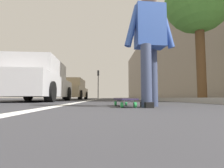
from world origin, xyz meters
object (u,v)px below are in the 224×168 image
skateboard (124,100)px  parked_car_mid (71,90)px  parked_car_near (37,82)px  traffic_light (98,79)px  street_tree_near (198,1)px  skater_person (150,39)px

skateboard → parked_car_mid: parked_car_mid is taller
parked_car_near → skateboard: bearing=-144.2°
traffic_light → skateboard: bearing=-176.6°
parked_car_near → street_tree_near: size_ratio=0.91×
skateboard → street_tree_near: size_ratio=0.17×
skateboard → street_tree_near: bearing=-42.5°
parked_car_near → street_tree_near: (-0.41, -5.88, 2.97)m
traffic_light → street_tree_near: street_tree_near is taller
skateboard → skater_person: size_ratio=0.52×
skateboard → traffic_light: bearing=3.4°
parked_car_near → street_tree_near: bearing=-94.0°
parked_car_mid → traffic_light: 13.50m
parked_car_mid → street_tree_near: bearing=-138.9°
skater_person → parked_car_near: size_ratio=0.37×
skateboard → skater_person: (-0.15, -0.35, 0.84)m
street_tree_near → traffic_light: bearing=12.7°
skater_person → parked_car_near: bearing=38.0°
parked_car_near → traffic_light: bearing=-4.0°
skateboard → parked_car_mid: (10.16, 2.77, 0.61)m
parked_car_near → parked_car_mid: size_ratio=0.99×
skateboard → traffic_light: size_ratio=0.20×
skateboard → traffic_light: 23.61m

